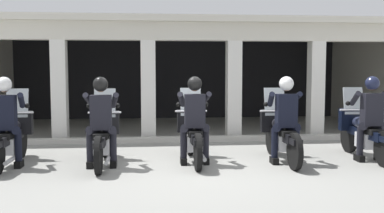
{
  "coord_description": "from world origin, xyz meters",
  "views": [
    {
      "loc": [
        -0.85,
        -7.82,
        1.74
      ],
      "look_at": [
        0.0,
        0.6,
        1.01
      ],
      "focal_mm": 42.05,
      "sensor_mm": 36.0,
      "label": 1
    }
  ],
  "objects_px": {
    "motorcycle_far_left": "(11,137)",
    "motorcycle_center": "(193,134)",
    "motorcycle_left": "(103,137)",
    "police_officer_center": "(195,112)",
    "police_officer_far_left": "(5,114)",
    "police_officer_left": "(101,114)",
    "police_officer_far_right": "(371,111)",
    "police_officer_right": "(286,112)",
    "motorcycle_far_right": "(363,132)",
    "motorcycle_right": "(281,134)"
  },
  "relations": [
    {
      "from": "police_officer_left",
      "to": "motorcycle_right",
      "type": "height_order",
      "value": "police_officer_left"
    },
    {
      "from": "motorcycle_far_left",
      "to": "motorcycle_far_right",
      "type": "height_order",
      "value": "same"
    },
    {
      "from": "police_officer_center",
      "to": "motorcycle_far_right",
      "type": "bearing_deg",
      "value": -1.29
    },
    {
      "from": "motorcycle_far_right",
      "to": "motorcycle_far_left",
      "type": "bearing_deg",
      "value": 167.63
    },
    {
      "from": "police_officer_left",
      "to": "police_officer_center",
      "type": "xyz_separation_m",
      "value": [
        1.64,
        0.11,
        0.0
      ]
    },
    {
      "from": "police_officer_center",
      "to": "motorcycle_far_right",
      "type": "xyz_separation_m",
      "value": [
        3.28,
        0.22,
        -0.44
      ]
    },
    {
      "from": "motorcycle_left",
      "to": "motorcycle_far_left",
      "type": "bearing_deg",
      "value": 171.76
    },
    {
      "from": "motorcycle_far_right",
      "to": "motorcycle_left",
      "type": "bearing_deg",
      "value": 168.98
    },
    {
      "from": "police_officer_left",
      "to": "police_officer_right",
      "type": "height_order",
      "value": "same"
    },
    {
      "from": "motorcycle_far_left",
      "to": "police_officer_left",
      "type": "distance_m",
      "value": 1.75
    },
    {
      "from": "motorcycle_right",
      "to": "motorcycle_far_right",
      "type": "distance_m",
      "value": 1.64
    },
    {
      "from": "police_officer_far_left",
      "to": "motorcycle_left",
      "type": "relative_size",
      "value": 0.78
    },
    {
      "from": "motorcycle_far_left",
      "to": "motorcycle_center",
      "type": "bearing_deg",
      "value": -13.45
    },
    {
      "from": "police_officer_center",
      "to": "police_officer_right",
      "type": "height_order",
      "value": "same"
    },
    {
      "from": "motorcycle_left",
      "to": "police_officer_center",
      "type": "distance_m",
      "value": 1.71
    },
    {
      "from": "police_officer_far_right",
      "to": "motorcycle_left",
      "type": "bearing_deg",
      "value": 165.68
    },
    {
      "from": "police_officer_right",
      "to": "police_officer_far_right",
      "type": "distance_m",
      "value": 1.64
    },
    {
      "from": "motorcycle_center",
      "to": "police_officer_far_left",
      "type": "bearing_deg",
      "value": 179.21
    },
    {
      "from": "police_officer_far_left",
      "to": "motorcycle_center",
      "type": "xyz_separation_m",
      "value": [
        3.28,
        0.25,
        -0.44
      ]
    },
    {
      "from": "police_officer_center",
      "to": "motorcycle_left",
      "type": "bearing_deg",
      "value": 168.71
    },
    {
      "from": "motorcycle_center",
      "to": "police_officer_right",
      "type": "bearing_deg",
      "value": -18.95
    },
    {
      "from": "motorcycle_far_left",
      "to": "police_officer_far_left",
      "type": "relative_size",
      "value": 1.29
    },
    {
      "from": "police_officer_right",
      "to": "motorcycle_far_right",
      "type": "xyz_separation_m",
      "value": [
        1.64,
        0.34,
        -0.44
      ]
    },
    {
      "from": "motorcycle_right",
      "to": "motorcycle_far_left",
      "type": "bearing_deg",
      "value": 164.63
    },
    {
      "from": "motorcycle_left",
      "to": "police_officer_center",
      "type": "bearing_deg",
      "value": -9.51
    },
    {
      "from": "motorcycle_right",
      "to": "police_officer_far_right",
      "type": "bearing_deg",
      "value": -21.47
    },
    {
      "from": "police_officer_center",
      "to": "motorcycle_right",
      "type": "xyz_separation_m",
      "value": [
        1.64,
        0.17,
        -0.44
      ]
    },
    {
      "from": "police_officer_far_left",
      "to": "motorcycle_left",
      "type": "height_order",
      "value": "police_officer_far_left"
    },
    {
      "from": "motorcycle_far_left",
      "to": "motorcycle_left",
      "type": "xyz_separation_m",
      "value": [
        1.64,
        -0.14,
        0.0
      ]
    },
    {
      "from": "motorcycle_left",
      "to": "motorcycle_far_right",
      "type": "height_order",
      "value": "same"
    },
    {
      "from": "motorcycle_right",
      "to": "motorcycle_far_right",
      "type": "relative_size",
      "value": 1.0
    },
    {
      "from": "police_officer_left",
      "to": "police_officer_center",
      "type": "relative_size",
      "value": 1.0
    },
    {
      "from": "police_officer_left",
      "to": "motorcycle_far_left",
      "type": "bearing_deg",
      "value": 162.15
    },
    {
      "from": "police_officer_far_left",
      "to": "police_officer_center",
      "type": "distance_m",
      "value": 3.28
    },
    {
      "from": "motorcycle_left",
      "to": "police_officer_center",
      "type": "relative_size",
      "value": 1.29
    },
    {
      "from": "motorcycle_left",
      "to": "police_officer_right",
      "type": "relative_size",
      "value": 1.29
    },
    {
      "from": "police_officer_far_left",
      "to": "police_officer_left",
      "type": "bearing_deg",
      "value": -17.75
    },
    {
      "from": "police_officer_right",
      "to": "police_officer_far_right",
      "type": "bearing_deg",
      "value": -11.61
    },
    {
      "from": "police_officer_far_right",
      "to": "motorcycle_center",
      "type": "bearing_deg",
      "value": 162.44
    },
    {
      "from": "police_officer_far_left",
      "to": "motorcycle_center",
      "type": "relative_size",
      "value": 0.78
    },
    {
      "from": "police_officer_center",
      "to": "motorcycle_far_right",
      "type": "height_order",
      "value": "police_officer_center"
    },
    {
      "from": "motorcycle_center",
      "to": "police_officer_far_right",
      "type": "height_order",
      "value": "police_officer_far_right"
    },
    {
      "from": "motorcycle_far_left",
      "to": "police_officer_right",
      "type": "distance_m",
      "value": 4.96
    },
    {
      "from": "police_officer_left",
      "to": "police_officer_far_right",
      "type": "height_order",
      "value": "same"
    },
    {
      "from": "motorcycle_far_left",
      "to": "police_officer_far_left",
      "type": "bearing_deg",
      "value": -103.18
    },
    {
      "from": "motorcycle_far_left",
      "to": "motorcycle_center",
      "type": "xyz_separation_m",
      "value": [
        3.28,
        -0.03,
        0.0
      ]
    },
    {
      "from": "police_officer_far_left",
      "to": "police_officer_right",
      "type": "height_order",
      "value": "same"
    },
    {
      "from": "police_officer_far_left",
      "to": "police_officer_far_right",
      "type": "relative_size",
      "value": 1.0
    },
    {
      "from": "motorcycle_center",
      "to": "police_officer_right",
      "type": "relative_size",
      "value": 1.29
    },
    {
      "from": "motorcycle_left",
      "to": "police_officer_right",
      "type": "xyz_separation_m",
      "value": [
        3.28,
        -0.29,
        0.44
      ]
    }
  ]
}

